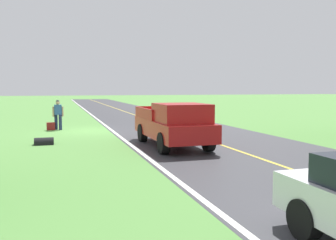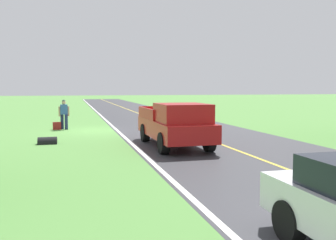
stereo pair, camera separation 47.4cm
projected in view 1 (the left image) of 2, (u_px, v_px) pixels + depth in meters
The scene contains 8 objects.
ground_plane at pixel (90, 131), 20.95m from camera, with size 200.00×200.00×0.00m, color #568E42.
road_surface at pixel (172, 128), 22.36m from camera, with size 7.74×120.00×0.00m, color #333338.
lane_edge_line at pixel (111, 130), 21.30m from camera, with size 0.16×117.60×0.00m, color silver.
lane_centre_line at pixel (172, 128), 22.36m from camera, with size 0.14×117.60×0.00m, color gold.
hitchhiker_walking at pixel (58, 113), 21.41m from camera, with size 0.62×0.51×1.75m.
suitcase_carried at pixel (51, 126), 21.25m from camera, with size 0.20×0.46×0.45m, color maroon.
pickup_truck_passing at pixel (174, 124), 15.14m from camera, with size 2.14×5.42×1.82m.
drainage_culvert at pixel (44, 144), 15.88m from camera, with size 0.60×0.60×0.80m, color black.
Camera 1 is at (1.75, 21.21, 2.43)m, focal length 39.50 mm.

